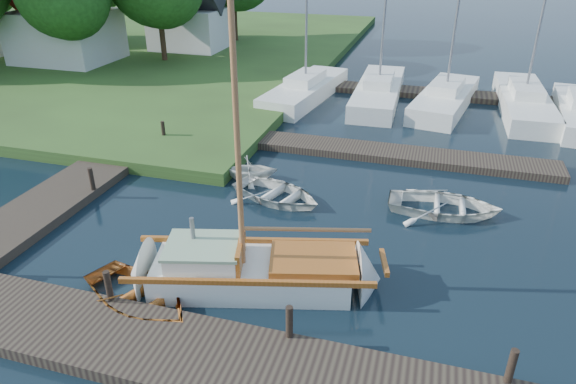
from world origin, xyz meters
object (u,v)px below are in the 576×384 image
(marina_boat_0, at_px, (305,89))
(house_c, at_px, (189,19))
(dinghy, at_px, (137,292))
(tender_a, at_px, (277,191))
(tender_b, at_px, (250,167))
(mooring_post_3, at_px, (511,366))
(marina_boat_3, at_px, (524,100))
(mooring_post_2, at_px, (289,322))
(marina_boat_1, at_px, (379,90))
(mooring_post_5, at_px, (163,130))
(sailboat, at_px, (258,273))
(mooring_post_4, at_px, (92,179))
(house_a, at_px, (63,22))
(tender_c, at_px, (445,203))
(mooring_post_1, at_px, (108,286))
(marina_boat_2, at_px, (445,97))

(marina_boat_0, height_order, house_c, marina_boat_0)
(dinghy, xyz_separation_m, marina_boat_0, (-0.48, 18.14, 0.22))
(tender_a, distance_m, tender_b, 1.94)
(mooring_post_3, bearing_deg, marina_boat_3, 83.32)
(mooring_post_2, distance_m, marina_boat_1, 19.36)
(marina_boat_1, xyz_separation_m, house_c, (-14.92, 7.64, 2.02))
(mooring_post_5, height_order, marina_boat_1, marina_boat_1)
(mooring_post_3, relative_size, marina_boat_1, 0.08)
(sailboat, bearing_deg, dinghy, -162.69)
(tender_a, xyz_separation_m, marina_boat_1, (1.78, 12.77, 0.22))
(marina_boat_3, bearing_deg, dinghy, 149.60)
(mooring_post_4, xyz_separation_m, sailboat, (7.08, -3.05, -0.36))
(tender_a, height_order, marina_boat_1, marina_boat_1)
(marina_boat_1, distance_m, house_c, 16.88)
(mooring_post_2, height_order, house_a, house_a)
(tender_c, bearing_deg, sailboat, 137.14)
(mooring_post_4, bearing_deg, mooring_post_1, -51.34)
(house_c, bearing_deg, mooring_post_5, -67.62)
(mooring_post_4, distance_m, marina_boat_3, 21.14)
(dinghy, distance_m, marina_boat_2, 19.86)
(mooring_post_3, distance_m, house_c, 33.65)
(mooring_post_2, height_order, marina_boat_3, marina_boat_3)
(mooring_post_4, bearing_deg, house_c, 107.65)
(sailboat, height_order, house_a, sailboat)
(tender_a, bearing_deg, marina_boat_3, -16.34)
(mooring_post_3, bearing_deg, sailboat, 161.79)
(tender_b, height_order, marina_boat_3, marina_boat_3)
(mooring_post_3, relative_size, house_a, 0.13)
(house_a, bearing_deg, marina_boat_0, -8.38)
(house_a, bearing_deg, mooring_post_4, -50.91)
(tender_a, height_order, marina_boat_0, marina_boat_0)
(mooring_post_1, bearing_deg, house_a, 128.99)
(mooring_post_4, relative_size, tender_b, 0.40)
(mooring_post_3, xyz_separation_m, house_c, (-20.00, 27.00, 1.88))
(house_c, bearing_deg, dinghy, -66.64)
(tender_a, bearing_deg, mooring_post_5, 79.72)
(marina_boat_1, bearing_deg, house_a, 84.09)
(tender_b, relative_size, marina_boat_3, 0.17)
(house_a, relative_size, house_c, 1.19)
(sailboat, height_order, marina_boat_1, marina_boat_1)
(marina_boat_2, relative_size, marina_boat_3, 0.94)
(mooring_post_3, bearing_deg, mooring_post_5, 142.43)
(mooring_post_1, distance_m, mooring_post_4, 6.40)
(tender_b, relative_size, marina_boat_0, 0.18)
(marina_boat_1, distance_m, marina_boat_2, 3.53)
(marina_boat_1, bearing_deg, mooring_post_3, -166.69)
(marina_boat_2, relative_size, house_a, 1.74)
(mooring_post_5, bearing_deg, mooring_post_3, -37.57)
(mooring_post_1, xyz_separation_m, marina_boat_2, (7.42, 18.96, -0.13))
(mooring_post_2, height_order, marina_boat_1, marina_boat_1)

